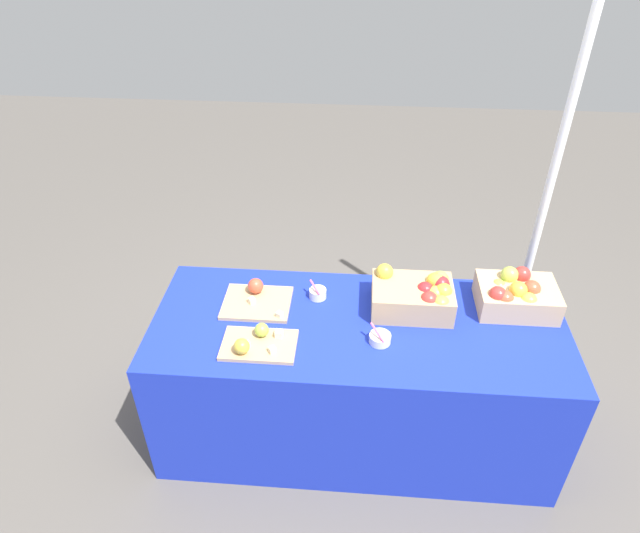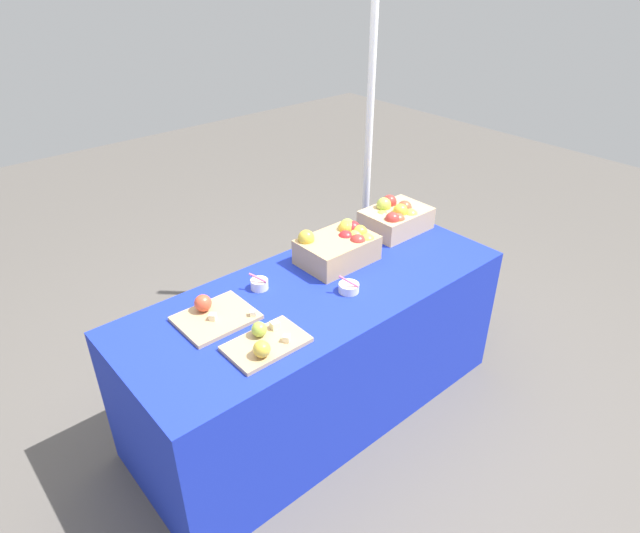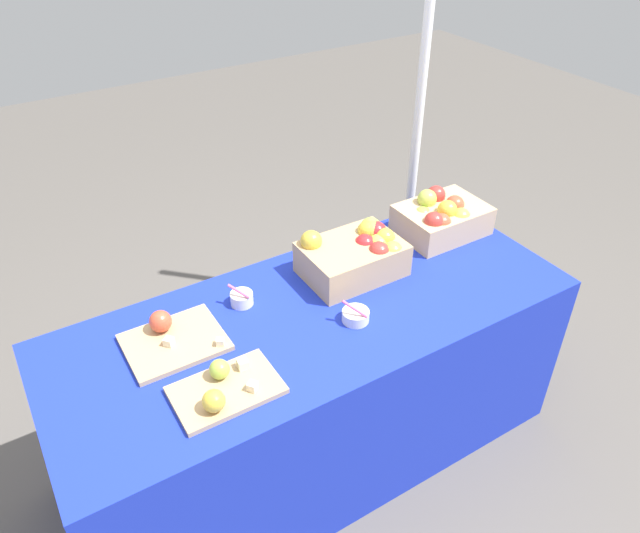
# 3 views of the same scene
# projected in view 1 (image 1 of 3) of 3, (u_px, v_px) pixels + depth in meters

# --- Properties ---
(ground_plane) EXTENTS (10.00, 10.00, 0.00)m
(ground_plane) POSITION_uv_depth(u_px,v_px,m) (353.00, 428.00, 2.98)
(ground_plane) COLOR #56514C
(table) EXTENTS (1.90, 0.76, 0.74)m
(table) POSITION_uv_depth(u_px,v_px,m) (356.00, 380.00, 2.77)
(table) COLOR #192DB7
(table) RESTS_ON ground_plane
(apple_crate_left) EXTENTS (0.36, 0.26, 0.18)m
(apple_crate_left) POSITION_uv_depth(u_px,v_px,m) (516.00, 295.00, 2.60)
(apple_crate_left) COLOR tan
(apple_crate_left) RESTS_ON table
(apple_crate_middle) EXTENTS (0.37, 0.26, 0.19)m
(apple_crate_middle) POSITION_uv_depth(u_px,v_px,m) (418.00, 294.00, 2.59)
(apple_crate_middle) COLOR tan
(apple_crate_middle) RESTS_ON table
(cutting_board_front) EXTENTS (0.32, 0.21, 0.09)m
(cutting_board_front) POSITION_uv_depth(u_px,v_px,m) (257.00, 343.00, 2.42)
(cutting_board_front) COLOR tan
(cutting_board_front) RESTS_ON table
(cutting_board_back) EXTENTS (0.32, 0.26, 0.09)m
(cutting_board_back) POSITION_uv_depth(u_px,v_px,m) (257.00, 299.00, 2.67)
(cutting_board_back) COLOR tan
(cutting_board_back) RESTS_ON table
(sample_bowl_near) EXTENTS (0.08, 0.09, 0.09)m
(sample_bowl_near) POSITION_uv_depth(u_px,v_px,m) (318.00, 293.00, 2.70)
(sample_bowl_near) COLOR silver
(sample_bowl_near) RESTS_ON table
(sample_bowl_mid) EXTENTS (0.10, 0.10, 0.09)m
(sample_bowl_mid) POSITION_uv_depth(u_px,v_px,m) (380.00, 338.00, 2.44)
(sample_bowl_mid) COLOR silver
(sample_bowl_mid) RESTS_ON table
(tent_pole) EXTENTS (0.04, 0.04, 2.25)m
(tent_pole) POSITION_uv_depth(u_px,v_px,m) (546.00, 197.00, 2.73)
(tent_pole) COLOR white
(tent_pole) RESTS_ON ground_plane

